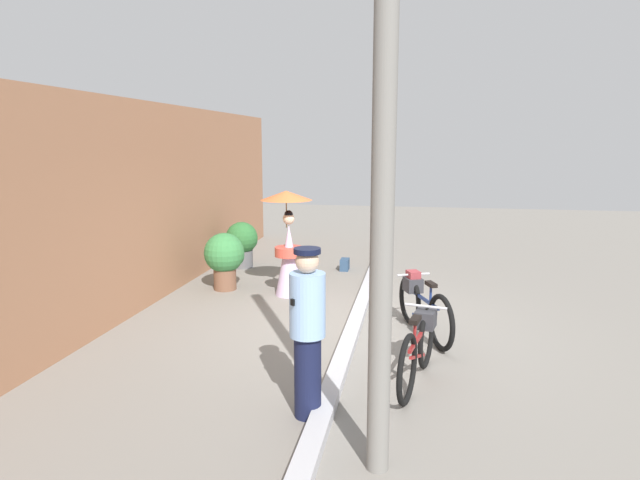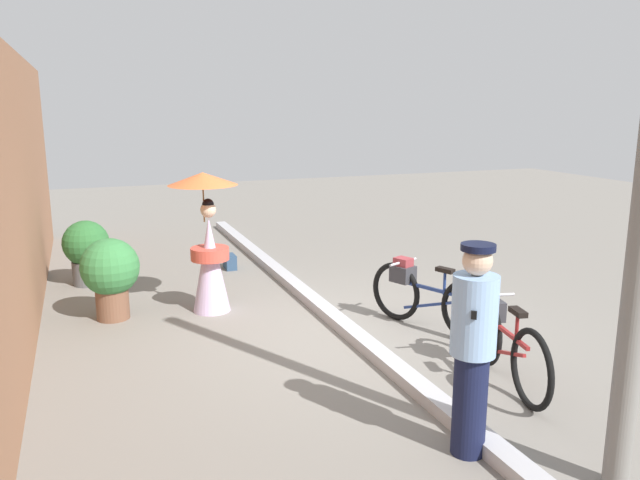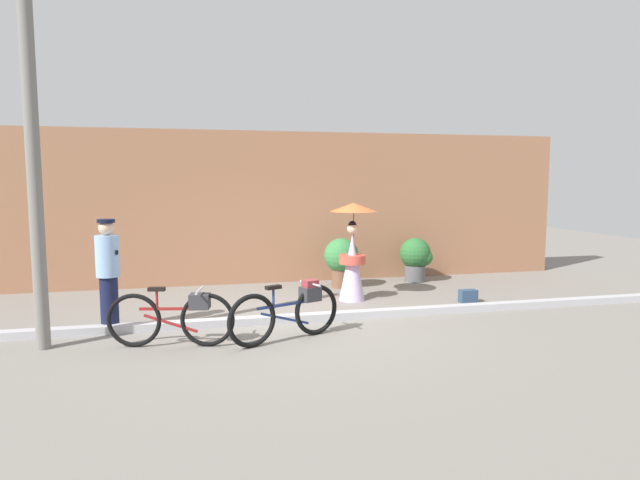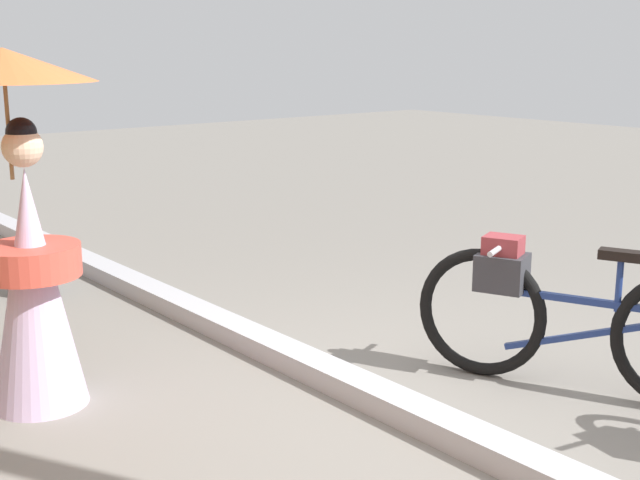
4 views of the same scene
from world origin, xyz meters
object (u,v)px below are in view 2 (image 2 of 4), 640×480
(bicycle_near_officer, at_px, (504,341))
(person_with_parasol, at_px, (208,240))
(potted_plant_small, at_px, (87,248))
(potted_plant_by_door, at_px, (111,272))
(backpack_on_pavement, at_px, (230,261))
(bicycle_far_side, at_px, (426,295))
(person_officer, at_px, (473,345))

(bicycle_near_officer, height_order, person_with_parasol, person_with_parasol)
(person_with_parasol, relative_size, potted_plant_small, 1.87)
(person_with_parasol, distance_m, potted_plant_by_door, 1.25)
(backpack_on_pavement, bearing_deg, potted_plant_small, 92.39)
(bicycle_far_side, xyz_separation_m, person_with_parasol, (1.59, 2.26, 0.52))
(backpack_on_pavement, bearing_deg, person_officer, -175.74)
(bicycle_far_side, relative_size, potted_plant_small, 1.73)
(person_officer, xyz_separation_m, potted_plant_by_door, (4.25, 2.36, -0.28))
(bicycle_near_officer, relative_size, potted_plant_by_door, 1.63)
(bicycle_near_officer, bearing_deg, person_with_parasol, 35.23)
(bicycle_near_officer, bearing_deg, person_officer, 132.59)
(person_officer, distance_m, person_with_parasol, 4.26)
(potted_plant_by_door, bearing_deg, bicycle_near_officer, -133.95)
(potted_plant_small, height_order, backpack_on_pavement, potted_plant_small)
(potted_plant_small, relative_size, backpack_on_pavement, 3.04)
(bicycle_far_side, xyz_separation_m, backpack_on_pavement, (3.57, 1.54, -0.30))
(person_with_parasol, distance_m, potted_plant_small, 2.42)
(bicycle_far_side, bearing_deg, potted_plant_small, 46.80)
(person_officer, height_order, person_with_parasol, person_with_parasol)
(person_officer, height_order, potted_plant_by_door, person_officer)
(backpack_on_pavement, bearing_deg, bicycle_far_side, -156.64)
(bicycle_near_officer, xyz_separation_m, person_with_parasol, (3.14, 2.22, 0.53))
(potted_plant_small, bearing_deg, bicycle_far_side, -133.20)
(bicycle_near_officer, xyz_separation_m, potted_plant_by_door, (3.29, 3.41, 0.19))
(potted_plant_by_door, bearing_deg, person_officer, -150.90)
(person_officer, xyz_separation_m, person_with_parasol, (4.10, 1.17, 0.06))
(person_with_parasol, height_order, potted_plant_by_door, person_with_parasol)
(bicycle_far_side, bearing_deg, potted_plant_by_door, 63.27)
(potted_plant_by_door, height_order, potted_plant_small, potted_plant_by_door)
(potted_plant_small, bearing_deg, bicycle_near_officer, -143.92)
(person_with_parasol, relative_size, potted_plant_by_door, 1.76)
(bicycle_far_side, bearing_deg, person_officer, 156.48)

